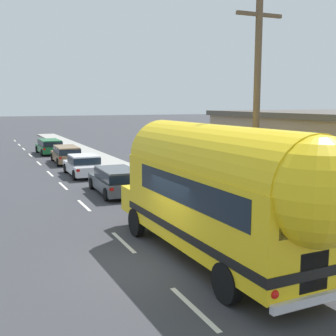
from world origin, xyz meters
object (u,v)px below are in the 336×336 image
at_px(car_lead, 116,179).
at_px(car_fourth, 50,146).
at_px(painted_bus, 224,189).
at_px(car_second, 84,164).
at_px(utility_pole, 256,112).
at_px(car_third, 66,153).

xyz_separation_m(car_lead, car_fourth, (-0.39, 19.69, 0.01)).
relative_size(painted_bus, car_second, 2.31).
bearing_deg(car_lead, car_second, 92.03).
relative_size(car_lead, car_fourth, 1.01).
distance_m(utility_pole, car_lead, 9.76).
height_order(car_lead, car_third, same).
distance_m(car_second, car_third, 6.32).
bearing_deg(car_fourth, utility_pole, -84.22).
bearing_deg(car_lead, car_fourth, 91.13).
bearing_deg(car_fourth, car_third, -88.07).
distance_m(car_second, car_fourth, 13.19).
distance_m(car_third, car_fourth, 6.88).
xyz_separation_m(painted_bus, car_fourth, (-0.19, 30.76, -1.51)).
xyz_separation_m(painted_bus, car_second, (-0.03, 17.56, -1.57)).
xyz_separation_m(car_second, car_fourth, (-0.16, 13.19, 0.06)).
xyz_separation_m(car_lead, car_third, (-0.16, 12.82, 0.01)).
bearing_deg(utility_pole, car_second, 100.12).
distance_m(utility_pole, painted_bus, 4.15).
distance_m(car_lead, car_second, 6.50).
relative_size(painted_bus, car_lead, 2.23).
distance_m(utility_pole, car_fourth, 28.78).
bearing_deg(car_third, car_fourth, 91.93).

